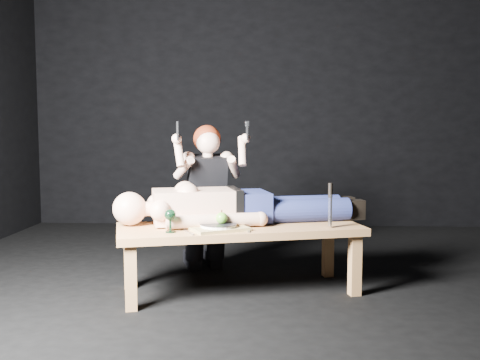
{
  "coord_description": "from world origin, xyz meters",
  "views": [
    {
      "loc": [
        0.17,
        -3.77,
        1.1
      ],
      "look_at": [
        -0.03,
        -0.06,
        0.75
      ],
      "focal_mm": 41.7,
      "sensor_mm": 36.0,
      "label": 1
    }
  ],
  "objects": [
    {
      "name": "carving_knife",
      "position": [
        0.56,
        -0.16,
        0.6
      ],
      "size": [
        0.05,
        0.05,
        0.29
      ],
      "primitive_type": null,
      "rotation": [
        0.0,
        0.0,
        0.27
      ],
      "color": "#B2B2B7",
      "rests_on": "table"
    },
    {
      "name": "serving_tray",
      "position": [
        -0.16,
        -0.28,
        0.46
      ],
      "size": [
        0.42,
        0.39,
        0.02
      ],
      "primitive_type": "cube",
      "rotation": [
        0.0,
        0.0,
        0.52
      ],
      "color": "tan",
      "rests_on": "table"
    },
    {
      "name": "kneeling_woman",
      "position": [
        -0.33,
        0.44,
        0.58
      ],
      "size": [
        0.79,
        0.84,
        1.15
      ],
      "primitive_type": null,
      "rotation": [
        0.0,
        0.0,
        0.3
      ],
      "color": "black",
      "rests_on": "ground"
    },
    {
      "name": "fork_flat",
      "position": [
        -0.33,
        -0.4,
        0.45
      ],
      "size": [
        0.09,
        0.16,
        0.01
      ],
      "primitive_type": "cube",
      "rotation": [
        0.0,
        0.0,
        0.48
      ],
      "color": "#B2B2B7",
      "rests_on": "table"
    },
    {
      "name": "back_wall",
      "position": [
        0.0,
        2.5,
        1.5
      ],
      "size": [
        5.0,
        0.0,
        5.0
      ],
      "primitive_type": "plane",
      "rotation": [
        1.57,
        0.0,
        0.0
      ],
      "color": "black",
      "rests_on": "ground"
    },
    {
      "name": "spoon_flat",
      "position": [
        -0.03,
        -0.19,
        0.45
      ],
      "size": [
        0.13,
        0.13,
        0.01
      ],
      "primitive_type": "cube",
      "rotation": [
        0.0,
        0.0,
        0.8
      ],
      "color": "#B2B2B7",
      "rests_on": "table"
    },
    {
      "name": "goblet",
      "position": [
        -0.45,
        -0.38,
        0.52
      ],
      "size": [
        0.09,
        0.09,
        0.15
      ],
      "primitive_type": null,
      "rotation": [
        0.0,
        0.0,
        0.27
      ],
      "color": "black",
      "rests_on": "table"
    },
    {
      "name": "knife_flat",
      "position": [
        0.04,
        -0.28,
        0.45
      ],
      "size": [
        0.02,
        0.17,
        0.01
      ],
      "primitive_type": "cube",
      "rotation": [
        0.0,
        0.0,
        0.01
      ],
      "color": "#B2B2B7",
      "rests_on": "table"
    },
    {
      "name": "ground",
      "position": [
        0.0,
        0.0,
        0.0
      ],
      "size": [
        5.0,
        5.0,
        0.0
      ],
      "primitive_type": "plane",
      "color": "black",
      "rests_on": "ground"
    },
    {
      "name": "lying_man",
      "position": [
        -0.02,
        0.04,
        0.59
      ],
      "size": [
        1.81,
        0.97,
        0.28
      ],
      "primitive_type": null,
      "rotation": [
        0.0,
        0.0,
        0.27
      ],
      "color": "beige",
      "rests_on": "table"
    },
    {
      "name": "plate",
      "position": [
        -0.16,
        -0.28,
        0.48
      ],
      "size": [
        0.31,
        0.31,
        0.02
      ],
      "primitive_type": "cylinder",
      "rotation": [
        0.0,
        0.0,
        0.52
      ],
      "color": "white",
      "rests_on": "serving_tray"
    },
    {
      "name": "table",
      "position": [
        -0.03,
        -0.11,
        0.23
      ],
      "size": [
        1.71,
        1.01,
        0.45
      ],
      "primitive_type": "cube",
      "rotation": [
        0.0,
        0.0,
        0.27
      ],
      "color": "#9F713F",
      "rests_on": "ground"
    },
    {
      "name": "apple",
      "position": [
        -0.14,
        -0.27,
        0.53
      ],
      "size": [
        0.07,
        0.07,
        0.07
      ],
      "primitive_type": "sphere",
      "color": "#349022",
      "rests_on": "plate"
    }
  ]
}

